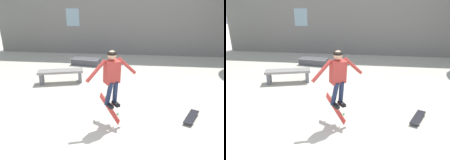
# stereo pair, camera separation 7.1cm
# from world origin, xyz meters

# --- Properties ---
(ground_plane) EXTENTS (40.00, 40.00, 0.00)m
(ground_plane) POSITION_xyz_m (0.00, 0.00, 0.00)
(ground_plane) COLOR beige
(building_backdrop) EXTENTS (14.67, 0.52, 5.78)m
(building_backdrop) POSITION_xyz_m (0.01, 8.04, 2.31)
(building_backdrop) COLOR gray
(building_backdrop) RESTS_ON ground_plane
(park_bench) EXTENTS (1.66, 0.84, 0.47)m
(park_bench) POSITION_xyz_m (-2.07, 3.45, 0.34)
(park_bench) COLOR gray
(park_bench) RESTS_ON ground_plane
(skate_ledge) EXTENTS (1.35, 0.66, 0.31)m
(skate_ledge) POSITION_xyz_m (-1.66, 5.72, 0.15)
(skate_ledge) COLOR #4C4C51
(skate_ledge) RESTS_ON ground_plane
(skater) EXTENTS (1.11, 0.83, 1.35)m
(skater) POSITION_xyz_m (0.08, 0.90, 1.30)
(skater) COLOR #B23833
(skateboard_flipping) EXTENTS (0.58, 0.65, 0.61)m
(skateboard_flipping) POSITION_xyz_m (0.02, 0.92, 0.41)
(skateboard_flipping) COLOR red
(skateboard_resting) EXTENTS (0.55, 0.82, 0.08)m
(skateboard_resting) POSITION_xyz_m (2.08, 1.33, 0.07)
(skateboard_resting) COLOR black
(skateboard_resting) RESTS_ON ground_plane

